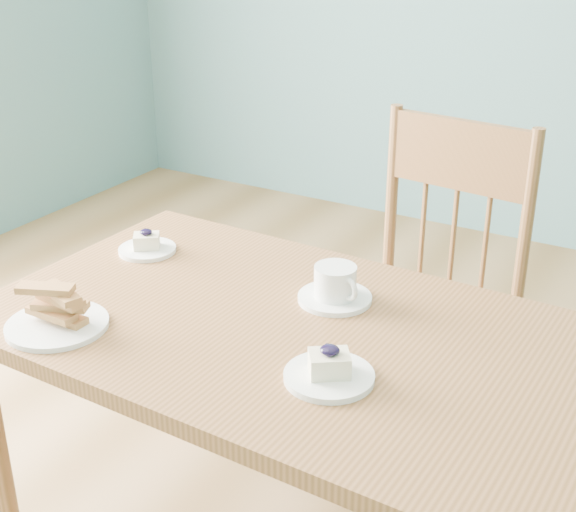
{
  "coord_description": "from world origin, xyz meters",
  "views": [
    {
      "loc": [
        0.45,
        -1.05,
        1.48
      ],
      "look_at": [
        -0.28,
        0.22,
        0.82
      ],
      "focal_mm": 50.0,
      "sensor_mm": 36.0,
      "label": 1
    }
  ],
  "objects_px": {
    "cheesecake_plate_far": "(147,246)",
    "biscotti_plate": "(56,314)",
    "dining_table": "(296,357)",
    "cheesecake_plate_near": "(329,371)",
    "dining_chair": "(425,299)",
    "coffee_cup": "(336,287)"
  },
  "relations": [
    {
      "from": "cheesecake_plate_far",
      "to": "biscotti_plate",
      "type": "height_order",
      "value": "biscotti_plate"
    },
    {
      "from": "cheesecake_plate_far",
      "to": "biscotti_plate",
      "type": "xyz_separation_m",
      "value": [
        0.08,
        -0.38,
        0.02
      ]
    },
    {
      "from": "coffee_cup",
      "to": "biscotti_plate",
      "type": "distance_m",
      "value": 0.57
    },
    {
      "from": "coffee_cup",
      "to": "biscotti_plate",
      "type": "height_order",
      "value": "biscotti_plate"
    },
    {
      "from": "dining_chair",
      "to": "cheesecake_plate_near",
      "type": "bearing_deg",
      "value": -76.18
    },
    {
      "from": "dining_chair",
      "to": "cheesecake_plate_far",
      "type": "bearing_deg",
      "value": -132.32
    },
    {
      "from": "dining_chair",
      "to": "biscotti_plate",
      "type": "bearing_deg",
      "value": -111.64
    },
    {
      "from": "cheesecake_plate_near",
      "to": "dining_chair",
      "type": "bearing_deg",
      "value": 97.28
    },
    {
      "from": "cheesecake_plate_near",
      "to": "biscotti_plate",
      "type": "xyz_separation_m",
      "value": [
        -0.56,
        -0.11,
        0.01
      ]
    },
    {
      "from": "cheesecake_plate_far",
      "to": "biscotti_plate",
      "type": "distance_m",
      "value": 0.39
    },
    {
      "from": "dining_table",
      "to": "coffee_cup",
      "type": "bearing_deg",
      "value": 86.54
    },
    {
      "from": "dining_chair",
      "to": "biscotti_plate",
      "type": "relative_size",
      "value": 4.71
    },
    {
      "from": "dining_table",
      "to": "coffee_cup",
      "type": "distance_m",
      "value": 0.18
    },
    {
      "from": "coffee_cup",
      "to": "biscotti_plate",
      "type": "bearing_deg",
      "value": -113.47
    },
    {
      "from": "dining_chair",
      "to": "coffee_cup",
      "type": "height_order",
      "value": "dining_chair"
    },
    {
      "from": "dining_table",
      "to": "cheesecake_plate_far",
      "type": "xyz_separation_m",
      "value": [
        -0.5,
        0.14,
        0.08
      ]
    },
    {
      "from": "cheesecake_plate_near",
      "to": "cheesecake_plate_far",
      "type": "bearing_deg",
      "value": 156.57
    },
    {
      "from": "cheesecake_plate_near",
      "to": "coffee_cup",
      "type": "relative_size",
      "value": 1.03
    },
    {
      "from": "dining_table",
      "to": "cheesecake_plate_near",
      "type": "distance_m",
      "value": 0.21
    },
    {
      "from": "dining_chair",
      "to": "cheesecake_plate_near",
      "type": "relative_size",
      "value": 5.88
    },
    {
      "from": "coffee_cup",
      "to": "cheesecake_plate_near",
      "type": "bearing_deg",
      "value": -40.27
    },
    {
      "from": "dining_table",
      "to": "biscotti_plate",
      "type": "bearing_deg",
      "value": -148.17
    }
  ]
}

